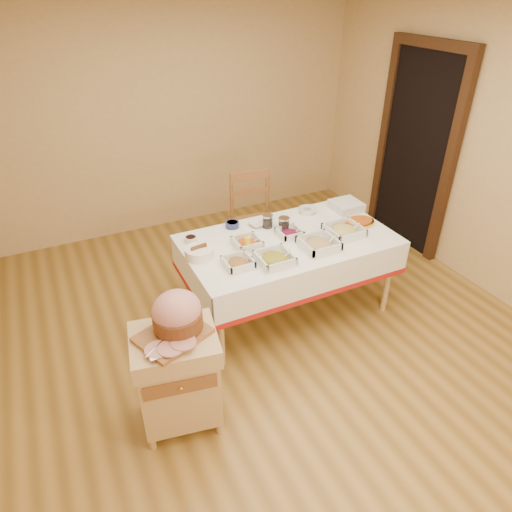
{
  "coord_description": "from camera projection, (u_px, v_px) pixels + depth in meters",
  "views": [
    {
      "loc": [
        -1.45,
        -2.67,
        2.71
      ],
      "look_at": [
        -0.06,
        0.2,
        0.74
      ],
      "focal_mm": 32.0,
      "sensor_mm": 36.0,
      "label": 1
    }
  ],
  "objects": [
    {
      "name": "bowl_small_imported",
      "position": [
        307.0,
        210.0,
        4.37
      ],
      "size": [
        0.21,
        0.21,
        0.05
      ],
      "primitive_type": "imported",
      "rotation": [
        0.0,
        0.0,
        0.34
      ],
      "color": "silver",
      "rests_on": "dining_table"
    },
    {
      "name": "ham_on_board",
      "position": [
        176.0,
        316.0,
        2.84
      ],
      "size": [
        0.44,
        0.42,
        0.29
      ],
      "color": "brown",
      "rests_on": "butcher_cart"
    },
    {
      "name": "mustard_bottle",
      "position": [
        247.0,
        243.0,
        3.75
      ],
      "size": [
        0.05,
        0.05,
        0.16
      ],
      "color": "yellow",
      "rests_on": "dining_table"
    },
    {
      "name": "bowl_white_imported",
      "position": [
        257.0,
        224.0,
        4.14
      ],
      "size": [
        0.18,
        0.18,
        0.04
      ],
      "primitive_type": "imported",
      "rotation": [
        0.0,
        0.0,
        0.26
      ],
      "color": "silver",
      "rests_on": "dining_table"
    },
    {
      "name": "small_bowl_mid",
      "position": [
        232.0,
        224.0,
        4.12
      ],
      "size": [
        0.12,
        0.12,
        0.05
      ],
      "color": "navy",
      "rests_on": "dining_table"
    },
    {
      "name": "serving_dish_f",
      "position": [
        290.0,
        233.0,
        3.98
      ],
      "size": [
        0.2,
        0.19,
        0.09
      ],
      "color": "silver",
      "rests_on": "dining_table"
    },
    {
      "name": "serving_dish_b",
      "position": [
        275.0,
        258.0,
        3.61
      ],
      "size": [
        0.27,
        0.27,
        0.11
      ],
      "color": "silver",
      "rests_on": "dining_table"
    },
    {
      "name": "dining_chair",
      "position": [
        254.0,
        221.0,
        4.75
      ],
      "size": [
        0.51,
        0.49,
        1.02
      ],
      "color": "brown",
      "rests_on": "ground"
    },
    {
      "name": "small_bowl_left",
      "position": [
        191.0,
        239.0,
        3.89
      ],
      "size": [
        0.11,
        0.11,
        0.05
      ],
      "color": "silver",
      "rests_on": "dining_table"
    },
    {
      "name": "serving_dish_d",
      "position": [
        344.0,
        230.0,
        4.0
      ],
      "size": [
        0.29,
        0.29,
        0.11
      ],
      "color": "silver",
      "rests_on": "dining_table"
    },
    {
      "name": "bread_basket",
      "position": [
        199.0,
        253.0,
        3.67
      ],
      "size": [
        0.23,
        0.23,
        0.1
      ],
      "color": "white",
      "rests_on": "dining_table"
    },
    {
      "name": "preserve_jar_right",
      "position": [
        284.0,
        225.0,
        4.05
      ],
      "size": [
        0.1,
        0.1,
        0.13
      ],
      "color": "silver",
      "rests_on": "dining_table"
    },
    {
      "name": "serving_dish_c",
      "position": [
        319.0,
        244.0,
        3.8
      ],
      "size": [
        0.29,
        0.29,
        0.12
      ],
      "color": "silver",
      "rests_on": "dining_table"
    },
    {
      "name": "small_bowl_right",
      "position": [
        307.0,
        211.0,
        4.34
      ],
      "size": [
        0.11,
        0.11,
        0.05
      ],
      "color": "silver",
      "rests_on": "dining_table"
    },
    {
      "name": "plate_stack",
      "position": [
        346.0,
        206.0,
        4.42
      ],
      "size": [
        0.27,
        0.27,
        0.08
      ],
      "color": "silver",
      "rests_on": "dining_table"
    },
    {
      "name": "butcher_cart",
      "position": [
        178.0,
        375.0,
        3.03
      ],
      "size": [
        0.62,
        0.54,
        0.77
      ],
      "color": "tan",
      "rests_on": "ground"
    },
    {
      "name": "dining_table",
      "position": [
        288.0,
        255.0,
        4.03
      ],
      "size": [
        1.82,
        1.02,
        0.76
      ],
      "color": "tan",
      "rests_on": "ground"
    },
    {
      "name": "serving_dish_e",
      "position": [
        247.0,
        243.0,
        3.82
      ],
      "size": [
        0.23,
        0.22,
        0.1
      ],
      "color": "silver",
      "rests_on": "dining_table"
    },
    {
      "name": "preserve_jar_left",
      "position": [
        268.0,
        222.0,
        4.1
      ],
      "size": [
        0.1,
        0.1,
        0.12
      ],
      "color": "silver",
      "rests_on": "dining_table"
    },
    {
      "name": "serving_dish_a",
      "position": [
        238.0,
        263.0,
        3.56
      ],
      "size": [
        0.22,
        0.22,
        0.1
      ],
      "color": "silver",
      "rests_on": "dining_table"
    },
    {
      "name": "brass_platter",
      "position": [
        359.0,
        222.0,
        4.17
      ],
      "size": [
        0.31,
        0.22,
        0.04
      ],
      "color": "gold",
      "rests_on": "dining_table"
    },
    {
      "name": "doorway",
      "position": [
        416.0,
        148.0,
        4.93
      ],
      "size": [
        0.09,
        1.1,
        2.2
      ],
      "color": "black",
      "rests_on": "ground"
    },
    {
      "name": "room_shell",
      "position": [
        276.0,
        201.0,
        3.33
      ],
      "size": [
        5.0,
        5.0,
        5.0
      ],
      "color": "olive",
      "rests_on": "ground"
    }
  ]
}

